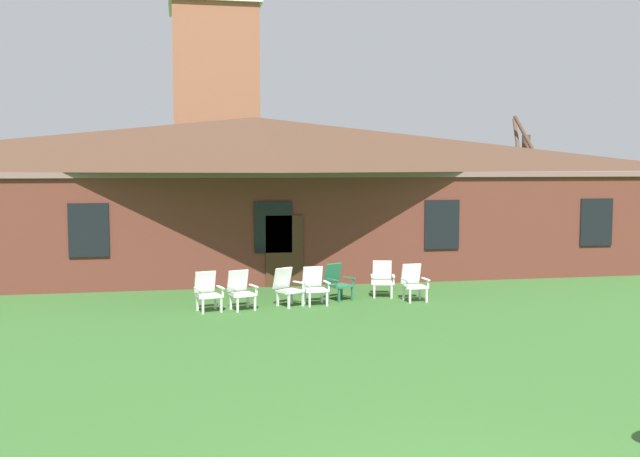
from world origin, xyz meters
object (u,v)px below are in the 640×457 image
object	(u,v)px
lawn_chair_left_end	(287,286)
lawn_chair_far_side	(382,278)
lawn_chair_by_porch	(207,291)
lawn_chair_near_door	(241,289)
lawn_chair_under_eave	(413,282)
lawn_chair_right_end	(337,281)
lawn_chair_middle	(314,285)

from	to	relation	value
lawn_chair_left_end	lawn_chair_far_side	world-z (taller)	same
lawn_chair_by_porch	lawn_chair_near_door	xyz separation A→B (m)	(0.82, 0.06, 0.00)
lawn_chair_near_door	lawn_chair_under_eave	size ratio (longest dim) A/B	1.00
lawn_chair_left_end	lawn_chair_right_end	xyz separation A→B (m)	(1.42, 0.56, 0.00)
lawn_chair_middle	lawn_chair_right_end	size ratio (longest dim) A/B	1.00
lawn_chair_under_eave	lawn_chair_middle	bearing A→B (deg)	-179.64
lawn_chair_middle	lawn_chair_right_end	distance (m)	0.87
lawn_chair_by_porch	lawn_chair_far_side	bearing A→B (deg)	13.54
lawn_chair_left_end	lawn_chair_middle	bearing A→B (deg)	4.17
lawn_chair_right_end	lawn_chair_under_eave	xyz separation A→B (m)	(1.95, -0.49, 0.00)
lawn_chair_by_porch	lawn_chair_under_eave	xyz separation A→B (m)	(5.38, 0.37, 0.00)
lawn_chair_left_end	lawn_chair_middle	world-z (taller)	same
lawn_chair_by_porch	lawn_chair_far_side	size ratio (longest dim) A/B	1.00
lawn_chair_under_eave	lawn_chair_right_end	bearing A→B (deg)	165.89
lawn_chair_middle	lawn_chair_right_end	bearing A→B (deg)	35.66
lawn_chair_near_door	lawn_chair_left_end	world-z (taller)	same
lawn_chair_by_porch	lawn_chair_left_end	distance (m)	2.04
lawn_chair_right_end	lawn_chair_under_eave	distance (m)	2.01
lawn_chair_near_door	lawn_chair_far_side	bearing A→B (deg)	15.46
lawn_chair_by_porch	lawn_chair_under_eave	size ratio (longest dim) A/B	1.00
lawn_chair_under_eave	lawn_chair_far_side	bearing A→B (deg)	128.77
lawn_chair_near_door	lawn_chair_middle	distance (m)	1.93
lawn_chair_middle	lawn_chair_near_door	bearing A→B (deg)	-171.27
lawn_chair_under_eave	lawn_chair_left_end	bearing A→B (deg)	-178.84
lawn_chair_middle	lawn_chair_under_eave	size ratio (longest dim) A/B	1.00
lawn_chair_near_door	lawn_chair_far_side	world-z (taller)	same
lawn_chair_by_porch	lawn_chair_far_side	world-z (taller)	same
lawn_chair_right_end	lawn_chair_far_side	size ratio (longest dim) A/B	1.00
lawn_chair_left_end	lawn_chair_middle	distance (m)	0.71
lawn_chair_right_end	lawn_chair_far_side	world-z (taller)	same
lawn_chair_left_end	lawn_chair_near_door	bearing A→B (deg)	-168.60
lawn_chair_near_door	lawn_chair_under_eave	world-z (taller)	same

